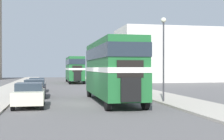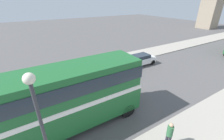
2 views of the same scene
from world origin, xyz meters
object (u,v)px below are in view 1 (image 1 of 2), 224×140
at_px(car_parked_far, 37,84).
at_px(car_parked_near, 29,95).
at_px(bus_distant, 75,68).
at_px(car_parked_mid, 35,88).
at_px(street_lamp, 164,47).
at_px(pedestrian_walking, 150,83).
at_px(double_decker_bus, 112,66).

bearing_deg(car_parked_far, car_parked_near, -89.79).
relative_size(bus_distant, car_parked_far, 2.47).
height_order(car_parked_near, car_parked_mid, car_parked_near).
distance_m(bus_distant, street_lamp, 30.57).
bearing_deg(street_lamp, car_parked_near, -177.25).
distance_m(car_parked_far, street_lamp, 15.83).
bearing_deg(car_parked_near, pedestrian_walking, 32.43).
xyz_separation_m(car_parked_mid, pedestrian_walking, (10.03, -0.28, 0.31)).
bearing_deg(car_parked_near, bus_distant, 80.39).
distance_m(double_decker_bus, car_parked_mid, 7.73).
distance_m(car_parked_near, car_parked_far, 12.96).
relative_size(car_parked_mid, street_lamp, 0.78).
bearing_deg(bus_distant, car_parked_near, -99.61).
bearing_deg(pedestrian_walking, car_parked_near, -147.57).
height_order(double_decker_bus, bus_distant, double_decker_bus).
bearing_deg(bus_distant, car_parked_far, -106.46).
bearing_deg(car_parked_near, street_lamp, 2.75).
xyz_separation_m(double_decker_bus, car_parked_mid, (-5.63, 4.97, -1.81)).
bearing_deg(street_lamp, car_parked_far, 126.05).
bearing_deg(pedestrian_walking, bus_distant, 101.28).
relative_size(double_decker_bus, car_parked_far, 2.50).
xyz_separation_m(bus_distant, car_parked_near, (-5.20, -30.72, -1.70)).
height_order(bus_distant, street_lamp, street_lamp).
distance_m(bus_distant, pedestrian_walking, 24.85).
bearing_deg(double_decker_bus, car_parked_near, -163.36).
distance_m(car_parked_near, car_parked_mid, 6.66).
distance_m(pedestrian_walking, street_lamp, 6.68).
xyz_separation_m(car_parked_far, pedestrian_walking, (10.10, -6.58, 0.34)).
bearing_deg(double_decker_bus, pedestrian_walking, 46.86).
bearing_deg(pedestrian_walking, double_decker_bus, -133.14).
xyz_separation_m(car_parked_near, pedestrian_walking, (10.05, 6.39, 0.30)).
bearing_deg(street_lamp, double_decker_bus, 159.88).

